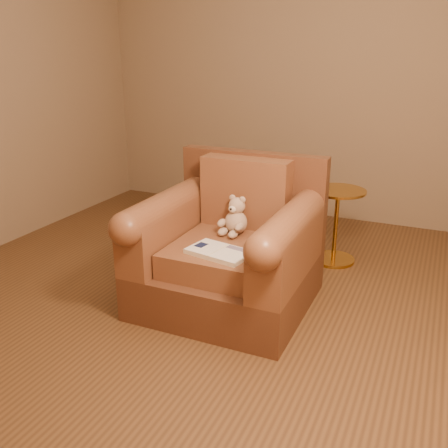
% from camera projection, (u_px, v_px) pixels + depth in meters
% --- Properties ---
extents(floor, '(4.00, 4.00, 0.00)m').
position_uv_depth(floor, '(206.00, 291.00, 3.50)').
color(floor, brown).
rests_on(floor, ground).
extents(room, '(4.02, 4.02, 2.71)m').
position_uv_depth(room, '(202.00, 30.00, 2.93)').
color(room, '#897054').
rests_on(room, ground).
extents(armchair, '(1.05, 1.00, 0.94)m').
position_uv_depth(armchair, '(230.00, 250.00, 3.27)').
color(armchair, '#57311D').
rests_on(armchair, floor).
extents(teddy_bear, '(0.19, 0.22, 0.26)m').
position_uv_depth(teddy_bear, '(235.00, 219.00, 3.28)').
color(teddy_bear, tan).
rests_on(teddy_bear, armchair).
extents(guidebook, '(0.41, 0.29, 0.03)m').
position_uv_depth(guidebook, '(219.00, 252.00, 2.97)').
color(guidebook, beige).
rests_on(guidebook, armchair).
extents(side_table, '(0.42, 0.42, 0.59)m').
position_uv_depth(side_table, '(336.00, 223.00, 3.90)').
color(side_table, gold).
rests_on(side_table, floor).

